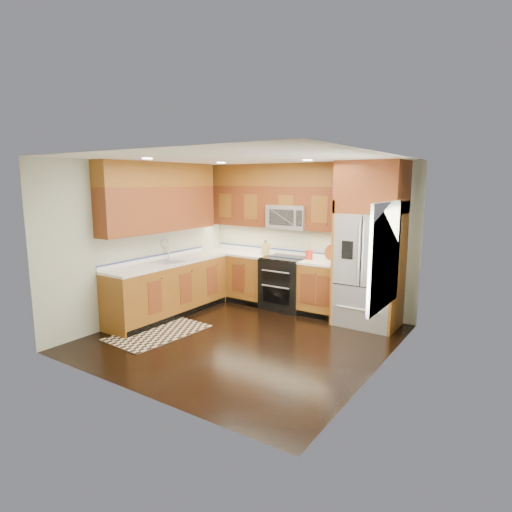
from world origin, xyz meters
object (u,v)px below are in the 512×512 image
Objects in this scene: knife_block at (266,249)px; refrigerator at (370,245)px; range at (285,283)px; rug at (158,333)px; utensil_crock at (309,253)px.

refrigerator is at bearing -2.07° from knife_block.
knife_block is (-0.44, 0.03, 0.58)m from range.
rug is (-0.95, -2.21, -0.46)m from range.
utensil_crock is (1.39, 2.28, 1.05)m from rug.
utensil_crock is (0.88, 0.04, 0.01)m from knife_block.
rug is (-2.50, -2.17, -1.30)m from refrigerator.
rug is 2.53m from knife_block.
refrigerator reaches higher than knife_block.
rug is at bearing -102.81° from knife_block.
utensil_crock is at bearing 2.30° from knife_block.
utensil_crock is at bearing 62.65° from rug.
utensil_crock reaches higher than knife_block.
knife_block is (-1.99, 0.07, -0.25)m from refrigerator.
range is 0.73m from knife_block.
knife_block reaches higher than rug.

